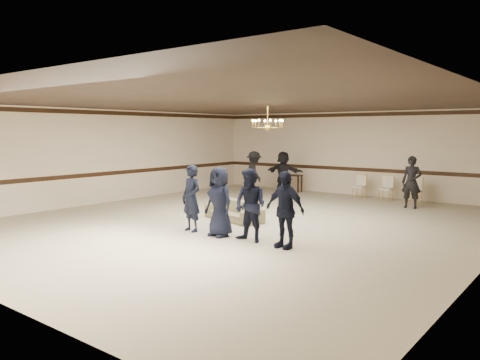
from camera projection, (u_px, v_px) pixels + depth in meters
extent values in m
cube|color=#B5AB8B|center=(246.00, 222.00, 12.82)|extent=(12.00, 14.00, 0.01)
cube|color=#2F221A|center=(246.00, 103.00, 12.49)|extent=(12.00, 14.00, 0.01)
cube|color=beige|center=(356.00, 154.00, 18.15)|extent=(12.00, 0.01, 3.20)
cube|color=beige|center=(107.00, 156.00, 16.32)|extent=(0.01, 14.00, 3.20)
cube|color=black|center=(356.00, 169.00, 18.20)|extent=(12.00, 0.02, 0.14)
cube|color=black|center=(357.00, 115.00, 17.99)|extent=(12.00, 0.02, 0.14)
imported|color=black|center=(191.00, 198.00, 11.60)|extent=(0.64, 0.46, 1.63)
imported|color=black|center=(219.00, 202.00, 11.05)|extent=(0.86, 0.63, 1.63)
imported|color=black|center=(250.00, 205.00, 10.50)|extent=(0.82, 0.65, 1.63)
imported|color=black|center=(285.00, 210.00, 9.95)|extent=(0.99, 0.48, 1.63)
imported|color=#7C7652|center=(234.00, 211.00, 13.09)|extent=(1.97, 1.16, 0.54)
imported|color=black|center=(254.00, 173.00, 18.52)|extent=(1.24, 1.13, 1.68)
imported|color=black|center=(283.00, 173.00, 18.52)|extent=(1.58, 0.58, 1.68)
imported|color=black|center=(412.00, 182.00, 15.09)|extent=(0.64, 0.44, 1.68)
cube|color=black|center=(292.00, 183.00, 19.32)|extent=(0.84, 0.38, 0.70)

